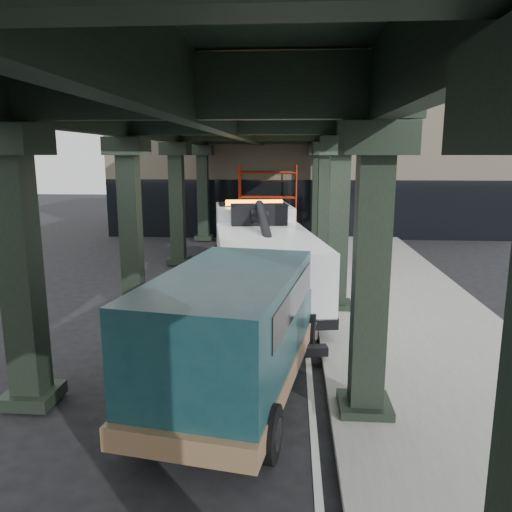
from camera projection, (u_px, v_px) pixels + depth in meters
The scene contains 8 objects.
ground at pixel (240, 333), 12.84m from camera, with size 90.00×90.00×0.00m, color black.
sidewalk at pixel (401, 311), 14.46m from camera, with size 5.00×40.00×0.15m, color gray.
lane_stripe at pixel (304, 311), 14.67m from camera, with size 0.12×38.00×0.01m, color silver.
viaduct at pixel (232, 120), 13.74m from camera, with size 7.40×32.00×6.40m.
building at pixel (304, 163), 31.45m from camera, with size 22.00×10.00×8.00m, color #C6B793.
scaffolding at pixel (268, 201), 26.73m from camera, with size 3.08×0.88×4.00m.
tow_truck at pixel (260, 251), 15.91m from camera, with size 4.05×9.71×3.10m.
towed_van at pixel (235, 328), 9.32m from camera, with size 3.31×6.37×2.47m.
Camera 1 is at (1.29, -12.13, 4.50)m, focal length 35.00 mm.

